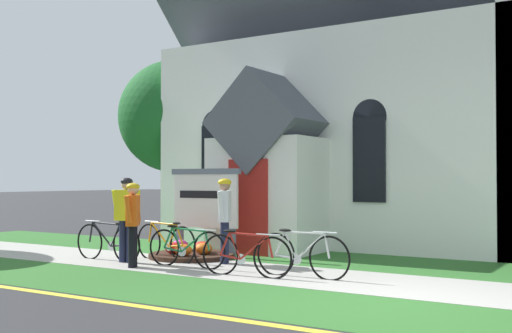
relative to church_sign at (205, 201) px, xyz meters
The scene contains 18 objects.
ground 5.52m from the church_sign, ahead, with size 140.00×140.00×0.00m, color #2B2B2D.
sidewalk_slab 3.50m from the church_sign, 26.88° to the right, with size 32.00×2.15×0.01m, color #A8A59E.
grass_verge 4.82m from the church_sign, 51.04° to the right, with size 32.00×2.14×0.01m, color #2D6628.
church_lawn 3.28m from the church_sign, 16.50° to the left, with size 24.00×2.57×0.01m, color #2D6628.
curb_paint_stripe 5.79m from the church_sign, 58.81° to the right, with size 28.00×0.16×0.01m, color yellow.
church_building 8.05m from the church_sign, 61.41° to the left, with size 12.59×10.88×13.20m.
church_sign is the anchor object (origin of this frame).
flower_bed 1.20m from the church_sign, 91.63° to the right, with size 1.80×1.80×0.34m.
bicycle_red 3.68m from the church_sign, 26.82° to the right, with size 1.77×0.08×0.83m.
bicycle_green 1.98m from the church_sign, 65.21° to the right, with size 1.76×0.11×0.80m.
bicycle_yellow 2.25m from the church_sign, 123.71° to the right, with size 1.82×0.11×0.82m.
bicycle_orange 1.42m from the church_sign, 96.87° to the right, with size 1.79×0.36×0.83m.
bicycle_white 3.19m from the church_sign, 40.70° to the right, with size 1.72×0.18×0.81m.
cyclist_in_blue_jersey 1.89m from the church_sign, 109.74° to the right, with size 0.67×0.31×1.69m.
cyclist_in_green_jersey 1.43m from the church_sign, 38.02° to the right, with size 0.39×0.68×1.68m.
cyclist_in_yellow_jersey 2.24m from the church_sign, 91.21° to the right, with size 0.41×0.67×1.59m.
yard_deciduous_tree 5.74m from the church_sign, 136.92° to the left, with size 3.29×3.29×5.21m.
distant_hill 70.26m from the church_sign, 96.29° to the left, with size 79.65×44.40×23.19m, color #847A5B.
Camera 1 is at (2.85, -7.93, 1.65)m, focal length 44.08 mm.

